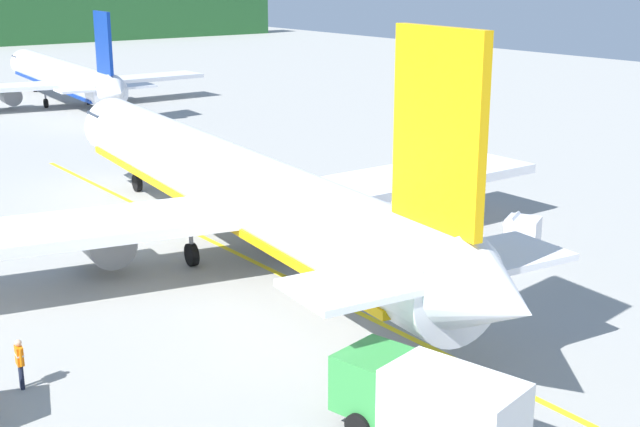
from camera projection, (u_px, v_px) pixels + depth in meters
airliner_foreground at (232, 186)px, 42.48m from camera, size 34.51×41.73×11.90m
airliner_mid_apron at (63, 77)px, 89.16m from camera, size 29.15×35.18×10.03m
service_truck_catering at (427, 401)px, 25.39m from camera, size 3.44×6.06×2.51m
cargo_container_near at (327, 275)px, 37.13m from camera, size 2.39×2.39×2.09m
cargo_container_mid at (522, 237)px, 42.33m from camera, size 2.36×2.36×2.12m
crew_loader_left at (20, 360)px, 28.97m from camera, size 0.28×0.63×1.77m
apron_guide_line at (283, 276)px, 39.96m from camera, size 0.30×60.00×0.01m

